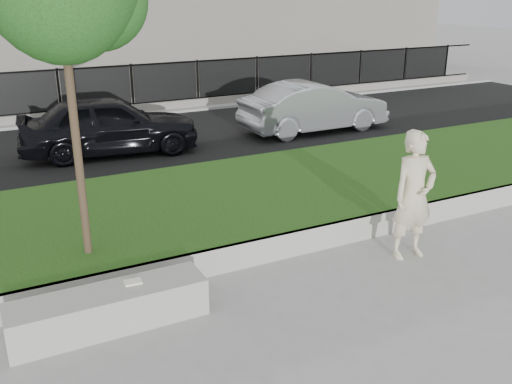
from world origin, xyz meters
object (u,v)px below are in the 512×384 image
stone_bench (109,309)px  book (133,282)px  car_silver (314,107)px  car_dark (109,125)px  man (414,195)px

stone_bench → book: size_ratio=11.29×
stone_bench → book: (0.33, 0.07, 0.25)m
book → car_silver: car_silver is taller
stone_bench → car_dark: (1.85, 7.41, 0.51)m
book → car_silver: size_ratio=0.05×
car_dark → car_silver: size_ratio=1.00×
stone_bench → car_silver: 10.30m
man → car_silver: size_ratio=0.47×
car_silver → book: bearing=134.3°
book → car_silver: 10.01m
car_dark → stone_bench: bearing=172.9°
stone_bench → book: 0.42m
man → book: bearing=-179.2°
car_silver → stone_bench: bearing=133.3°
car_dark → car_silver: (5.60, -0.32, -0.03)m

